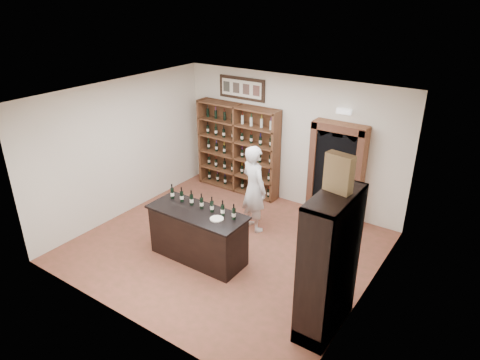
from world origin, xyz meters
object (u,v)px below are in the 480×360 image
(tasting_counter, at_px, (198,235))
(counter_bottle_0, at_px, (172,193))
(side_cabinet, at_px, (329,285))
(wine_crate, at_px, (339,173))
(wine_shelf, at_px, (239,148))
(shopkeeper, at_px, (254,189))

(tasting_counter, bearing_deg, counter_bottle_0, 168.89)
(counter_bottle_0, height_order, side_cabinet, side_cabinet)
(side_cabinet, xyz_separation_m, wine_crate, (-0.07, 0.11, 1.71))
(wine_shelf, bearing_deg, counter_bottle_0, -82.25)
(wine_shelf, height_order, shopkeeper, wine_shelf)
(wine_crate, bearing_deg, shopkeeper, 153.89)
(side_cabinet, bearing_deg, counter_bottle_0, 172.70)
(shopkeeper, relative_size, wine_crate, 3.47)
(tasting_counter, bearing_deg, side_cabinet, -6.28)
(tasting_counter, distance_m, side_cabinet, 2.75)
(shopkeeper, distance_m, wine_crate, 3.32)
(counter_bottle_0, xyz_separation_m, wine_crate, (3.38, -0.33, 1.36))
(wine_shelf, distance_m, wine_crate, 5.07)
(counter_bottle_0, bearing_deg, side_cabinet, -7.30)
(counter_bottle_0, relative_size, shopkeeper, 0.16)
(side_cabinet, relative_size, wine_crate, 4.10)
(tasting_counter, distance_m, shopkeeper, 1.60)
(side_cabinet, distance_m, wine_crate, 1.72)
(counter_bottle_0, xyz_separation_m, side_cabinet, (3.44, -0.44, -0.35))
(side_cabinet, bearing_deg, tasting_counter, 173.72)
(tasting_counter, height_order, shopkeeper, shopkeeper)
(tasting_counter, xyz_separation_m, wine_crate, (2.66, -0.19, 1.97))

